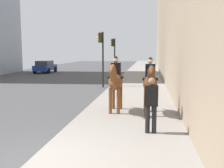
% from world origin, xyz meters
% --- Properties ---
extents(sidewalk_slab, '(120.00, 3.92, 0.12)m').
position_xyz_m(sidewalk_slab, '(0.00, -1.96, 0.06)').
color(sidewalk_slab, gray).
rests_on(sidewalk_slab, ground).
extents(mounted_horse_near, '(2.15, 0.60, 2.29)m').
position_xyz_m(mounted_horse_near, '(5.05, -1.37, 1.39)').
color(mounted_horse_near, brown).
rests_on(mounted_horse_near, sidewalk_slab).
extents(mounted_horse_far, '(2.15, 0.62, 2.27)m').
position_xyz_m(mounted_horse_far, '(4.82, -2.77, 1.37)').
color(mounted_horse_far, '#4C2B16').
rests_on(mounted_horse_far, sidewalk_slab).
extents(pedestrian_greeting, '(0.27, 0.40, 1.70)m').
position_xyz_m(pedestrian_greeting, '(2.36, -2.79, 1.10)').
color(pedestrian_greeting, black).
rests_on(pedestrian_greeting, sidewalk_slab).
extents(car_near_lane, '(4.11, 1.99, 1.44)m').
position_xyz_m(car_near_lane, '(24.53, 9.49, 0.76)').
color(car_near_lane, navy).
rests_on(car_near_lane, ground).
extents(traffic_light_near_curb, '(0.20, 0.44, 3.92)m').
position_xyz_m(traffic_light_near_curb, '(12.96, 0.60, 2.62)').
color(traffic_light_near_curb, black).
rests_on(traffic_light_near_curb, ground).
extents(traffic_light_far_curb, '(0.20, 0.44, 3.77)m').
position_xyz_m(traffic_light_far_curb, '(19.61, 0.62, 2.53)').
color(traffic_light_far_curb, black).
rests_on(traffic_light_far_curb, ground).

